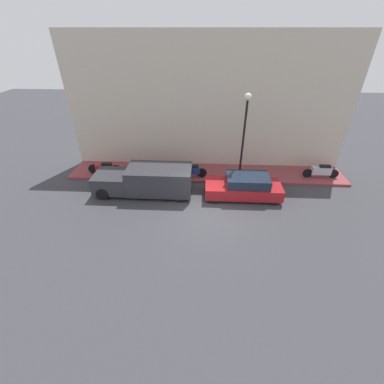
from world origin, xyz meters
TOP-DOWN VIEW (x-y plane):
  - ground_plane at (0.00, 0.00)m, footprint 60.00×60.00m
  - sidewalk at (4.20, 0.00)m, footprint 2.32×17.23m
  - building_facade at (5.51, 0.00)m, footprint 0.30×17.23m
  - parked_car at (1.73, -2.08)m, footprint 1.69×4.13m
  - delivery_van at (1.81, 3.40)m, footprint 1.85×5.39m
  - motorcycle_red at (3.63, 6.36)m, footprint 0.30×2.11m
  - motorcycle_blue at (3.51, 0.87)m, footprint 0.30×1.82m
  - scooter_silver at (3.83, -7.02)m, footprint 0.30×2.14m
  - streetlamp at (3.29, -1.99)m, footprint 0.38×0.38m

SIDE VIEW (x-z plane):
  - ground_plane at x=0.00m, z-range 0.00..0.00m
  - sidewalk at x=4.20m, z-range 0.00..0.16m
  - motorcycle_red at x=3.63m, z-range 0.20..0.93m
  - motorcycle_blue at x=3.51m, z-range 0.19..0.98m
  - scooter_silver at x=3.83m, z-range 0.19..1.03m
  - parked_car at x=1.73m, z-range -0.03..1.28m
  - delivery_van at x=1.81m, z-range 0.03..1.64m
  - streetlamp at x=3.29m, z-range 1.10..6.15m
  - building_facade at x=5.51m, z-range 0.00..7.99m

